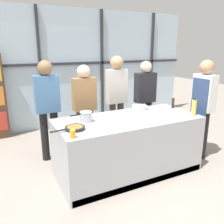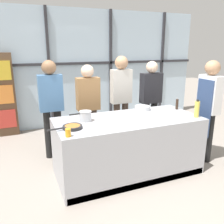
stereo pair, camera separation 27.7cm
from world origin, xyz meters
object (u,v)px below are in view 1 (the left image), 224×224
Objects in this scene: spectator_far_right at (145,96)px; spectator_center_right at (117,95)px; saucepan at (86,116)px; juice_glass_near at (73,134)px; chef at (203,103)px; white_plate at (159,114)px; spectator_far_left at (48,104)px; pepper_grinder at (173,103)px; mixing_bowl at (140,107)px; frying_pan at (74,128)px; spectator_center_left at (85,104)px; oil_bottle at (194,107)px.

spectator_center_right is at bearing 0.00° from spectator_far_right.
juice_glass_near is (-0.36, -0.52, -0.03)m from saucepan.
white_plate is (-0.90, 0.04, -0.10)m from chef.
spectator_center_right is at bearing 100.39° from white_plate.
spectator_center_right reaches higher than chef.
spectator_far_left is 1.85m from white_plate.
juice_glass_near reaches higher than white_plate.
chef is 8.50× the size of pepper_grinder.
white_plate is at bearing 144.77° from spectator_far_left.
spectator_far_right reaches higher than saucepan.
white_plate is 2.64× the size of juice_glass_near.
spectator_center_right is at bearing 100.15° from mixing_bowl.
spectator_far_right is 0.84m from mixing_bowl.
spectator_center_left is at bearing 63.62° from frying_pan.
juice_glass_near is (-2.00, -0.56, -0.04)m from pepper_grinder.
mixing_bowl is at bearing 20.30° from frying_pan.
spectator_center_left is 6.13× the size of mixing_bowl.
saucepan reaches higher than white_plate.
spectator_center_right is 1.10m from white_plate.
chef is 0.48m from oil_bottle.
oil_bottle is at bearing -28.75° from white_plate.
spectator_far_left is 0.66m from spectator_center_left.
spectator_center_right reaches higher than saucepan.
chef is 2.66m from spectator_far_left.
spectator_far_right reaches higher than juice_glass_near.
spectator_far_left is 1.14m from frying_pan.
saucepan is at bearing 28.45° from spectator_far_right.
pepper_grinder is (-0.42, 0.28, -0.02)m from chef.
juice_glass_near is at bearing 64.41° from spectator_center_left.
chef is 1.19m from spectator_far_right.
spectator_far_right is (1.32, 0.00, 0.01)m from spectator_center_left.
spectator_center_left is 4.94× the size of saucepan.
spectator_far_left is 17.25× the size of juice_glass_near.
spectator_center_right is at bearing -180.00° from spectator_far_left.
spectator_center_right reaches higher than mixing_bowl.
mixing_bowl is (0.77, -0.64, -0.00)m from spectator_center_left.
spectator_far_left is 8.48× the size of pepper_grinder.
saucepan is (0.25, 0.25, 0.06)m from frying_pan.
pepper_grinder reaches higher than white_plate.
saucepan is 1.24× the size of mixing_bowl.
white_plate is at bearing 151.25° from oil_bottle.
spectator_far_left is at bearing 111.88° from saucepan.
spectator_far_left reaches higher than pepper_grinder.
spectator_far_left is at bearing 0.00° from spectator_center_right.
frying_pan is (-0.56, -1.13, -0.02)m from spectator_center_left.
white_plate is 0.99× the size of mixing_bowl.
mixing_bowl is at bearing 100.15° from spectator_center_right.
oil_bottle reaches higher than pepper_grinder.
frying_pan is at bearing -159.70° from mixing_bowl.
chef is at bearing 26.96° from oil_bottle.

